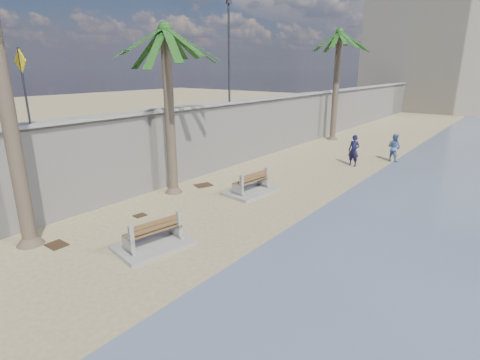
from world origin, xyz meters
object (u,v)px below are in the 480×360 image
Objects in this scene: bench_far at (251,184)px; person_a at (354,148)px; palm_back at (340,34)px; bench_near at (153,235)px; person_b at (394,146)px; palm_mid at (165,31)px.

person_a reaches higher than bench_far.
palm_back is (-2.64, 14.44, 7.29)m from bench_far.
bench_near is at bearing -80.73° from palm_back.
person_b is at bearing 81.06° from bench_near.
bench_far is at bearing 88.63° from person_b.
person_b is (6.05, 12.04, -5.86)m from palm_mid.
bench_near is 6.16m from bench_far.
person_a is at bearing -57.66° from palm_back.
person_a is at bearing 76.30° from person_b.
person_a is at bearing 64.34° from palm_mid.
bench_far is 0.28× the size of palm_back.
palm_back is at bearing 89.45° from palm_mid.
person_b is (1.48, 2.52, -0.10)m from person_a.
person_a is (4.57, 9.52, -5.76)m from palm_mid.
person_b is (5.89, -4.45, -6.79)m from palm_back.
bench_far is 10.52m from person_b.
person_b reaches higher than bench_near.
palm_back is at bearing -20.38° from person_b.
bench_far is at bearing -97.66° from person_a.
bench_far is at bearing 36.21° from palm_mid.
palm_mid is (-2.80, -2.05, 6.36)m from bench_far.
palm_mid is at bearing -143.79° from bench_far.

